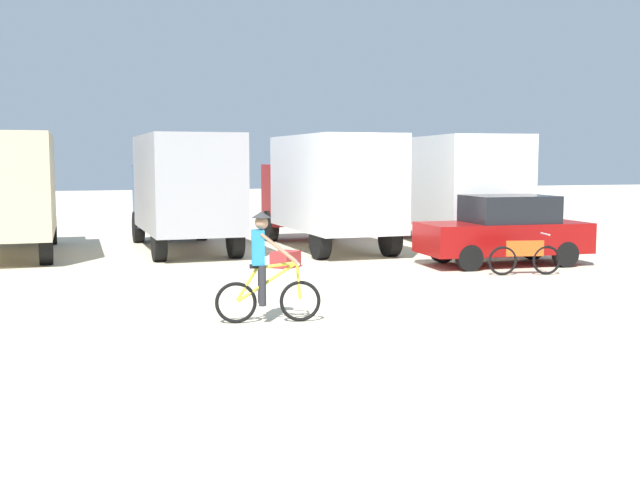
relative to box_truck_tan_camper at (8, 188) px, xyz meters
name	(u,v)px	position (x,y,z in m)	size (l,w,h in m)	color
ground_plane	(433,339)	(6.87, -12.67, -1.87)	(120.00, 120.00, 0.00)	beige
box_truck_tan_camper	(8,188)	(0.00, 0.00, 0.00)	(2.44, 6.77, 3.35)	#CCB78E
box_truck_grey_hauler	(183,187)	(4.78, -0.15, 0.00)	(2.61, 6.83, 3.35)	#9E9EA3
box_truck_avon_van	(328,186)	(8.94, -1.01, 0.00)	(2.60, 6.82, 3.35)	white
box_truck_white_box	(454,185)	(12.98, -1.18, 0.00)	(3.03, 6.95, 3.35)	white
sedan_parked	(505,230)	(12.12, -5.72, -0.99)	(4.25, 1.89, 1.76)	maroon
cyclist_orange_shirt	(264,271)	(4.74, -10.81, -1.03)	(1.72, 0.54, 1.82)	black
bicycle_spare	(525,258)	(11.67, -7.42, -1.48)	(1.71, 0.54, 0.97)	black
supply_crate	(285,259)	(6.72, -4.53, -1.67)	(0.51, 0.66, 0.40)	#9E2D2D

